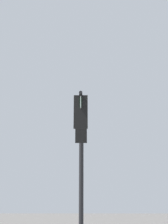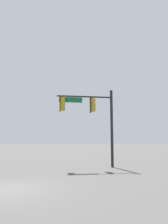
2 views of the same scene
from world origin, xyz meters
TOP-DOWN VIEW (x-y plane):
  - signal_pole_near at (-5.20, -7.54)m, footprint 4.64×0.62m

SIDE VIEW (x-z plane):
  - signal_pole_near at x=-5.20m, z-range 1.18..7.47m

